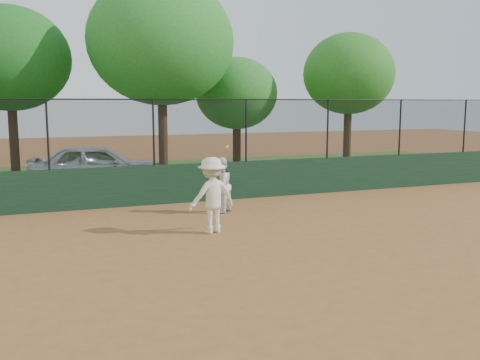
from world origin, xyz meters
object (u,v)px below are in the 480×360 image
object	(u,v)px
parked_car	(99,166)
tree_2	(161,42)
tree_4	(349,74)
player_main	(212,195)
tree_3	(237,94)
tree_1	(9,59)
player_second	(221,185)

from	to	relation	value
parked_car	tree_2	bearing A→B (deg)	-61.61
parked_car	tree_4	bearing A→B (deg)	-74.32
player_main	tree_4	distance (m)	13.42
player_main	tree_3	size ratio (longest dim) A/B	0.42
tree_2	tree_4	size ratio (longest dim) A/B	1.27
parked_car	tree_1	bearing A→B (deg)	55.47
tree_4	parked_car	bearing A→B (deg)	-173.43
parked_car	tree_2	distance (m)	5.31
tree_1	tree_4	xyz separation A→B (m)	(13.97, -1.39, -0.37)
player_second	tree_3	bearing A→B (deg)	-156.10
player_main	tree_2	bearing A→B (deg)	84.30
tree_1	tree_4	bearing A→B (deg)	-5.70
player_main	tree_4	world-z (taller)	tree_4
parked_car	tree_1	xyz separation A→B (m)	(-2.81, 2.68, 3.88)
player_main	tree_3	xyz separation A→B (m)	(4.61, 10.32, 2.56)
tree_1	tree_2	world-z (taller)	tree_2
player_second	player_main	distance (m)	2.32
parked_car	player_second	world-z (taller)	parked_car
player_main	tree_3	bearing A→B (deg)	65.93
parked_car	tree_2	world-z (taller)	tree_2
parked_car	tree_3	xyz separation A→B (m)	(6.34, 2.70, 2.65)
tree_2	tree_4	bearing A→B (deg)	2.55
tree_3	player_main	bearing A→B (deg)	-114.07
player_second	tree_2	bearing A→B (deg)	-131.16
tree_1	player_second	bearing A→B (deg)	-56.14
tree_4	player_main	bearing A→B (deg)	-136.64
tree_1	tree_3	world-z (taller)	tree_1
tree_4	tree_3	bearing A→B (deg)	163.69
parked_car	tree_3	size ratio (longest dim) A/B	0.95
player_main	parked_car	bearing A→B (deg)	102.77
player_second	tree_3	size ratio (longest dim) A/B	0.31
tree_3	tree_2	bearing A→B (deg)	-154.48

